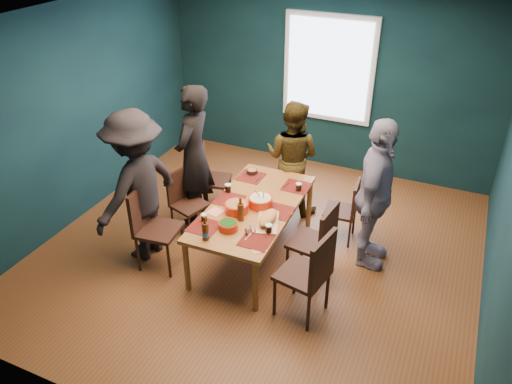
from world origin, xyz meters
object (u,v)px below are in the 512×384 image
person_far_left (194,156)px  cutting_board (268,219)px  chair_right_far (347,207)px  chair_right_near (311,270)px  person_near_left (137,187)px  chair_left_near (150,222)px  chair_right_mid (319,238)px  bowl_dumpling (260,201)px  dining_table (253,210)px  chair_left_far (208,174)px  person_back (292,157)px  person_right (375,195)px  chair_left_mid (185,197)px  bowl_salad (236,207)px  bowl_herbs (228,226)px

person_far_left → cutting_board: 1.46m
chair_right_far → chair_right_near: size_ratio=0.81×
person_near_left → chair_left_near: bearing=70.1°
chair_right_mid → bowl_dumpling: (-0.74, 0.13, 0.20)m
dining_table → person_near_left: 1.33m
chair_left_far → chair_left_near: (0.00, -1.33, 0.05)m
dining_table → person_near_left: bearing=-159.8°
person_far_left → person_near_left: (-0.21, -0.89, -0.01)m
cutting_board → bowl_dumpling: bearing=107.7°
person_far_left → chair_right_far: bearing=95.0°
chair_left_far → person_back: person_back is taller
chair_left_far → person_near_left: 1.28m
chair_right_mid → person_right: (0.44, 0.55, 0.34)m
person_far_left → chair_left_mid: bearing=-2.7°
person_back → chair_right_far: bearing=158.0°
chair_left_mid → cutting_board: bearing=1.3°
person_far_left → person_near_left: bearing=-18.0°
chair_left_far → person_near_left: (-0.22, -1.20, 0.39)m
chair_right_near → bowl_salad: (-1.04, 0.49, 0.16)m
chair_left_far → chair_right_near: 2.38m
chair_left_near → bowl_herbs: 0.96m
chair_right_far → bowl_dumpling: size_ratio=3.01×
chair_left_far → dining_table: bearing=-48.6°
chair_left_far → bowl_salad: size_ratio=3.39×
chair_left_far → person_right: (2.25, -0.28, 0.37)m
chair_left_near → person_far_left: 1.07m
chair_right_far → cutting_board: chair_right_far is taller
chair_left_mid → bowl_salad: bearing=-1.9°
person_right → bowl_dumpling: person_right is taller
chair_left_near → chair_left_mid: bearing=83.0°
bowl_salad → chair_left_near: bearing=-154.9°
chair_right_far → chair_right_near: 1.44m
chair_left_mid → bowl_dumpling: size_ratio=3.07×
chair_left_mid → person_far_left: bearing=110.0°
chair_right_far → chair_right_mid: size_ratio=0.87×
dining_table → bowl_herbs: size_ratio=9.00×
chair_right_mid → person_right: person_right is taller
dining_table → chair_left_mid: chair_left_mid is taller
chair_right_near → chair_right_far: bearing=101.6°
chair_left_mid → person_far_left: 0.52m
chair_left_far → bowl_dumpling: (1.07, -0.70, 0.24)m
chair_left_mid → person_back: 1.49m
chair_right_mid → chair_right_far: bearing=90.9°
person_far_left → bowl_herbs: 1.35m
person_far_left → person_right: (2.26, 0.03, -0.03)m
chair_left_mid → person_near_left: person_near_left is taller
person_back → dining_table: bearing=92.0°
chair_right_far → bowl_dumpling: bearing=-143.3°
chair_left_far → chair_right_mid: 1.99m
chair_left_mid → bowl_salad: chair_left_mid is taller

